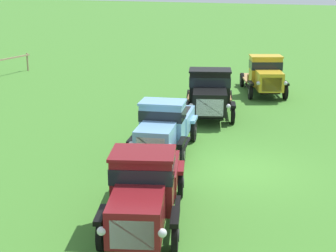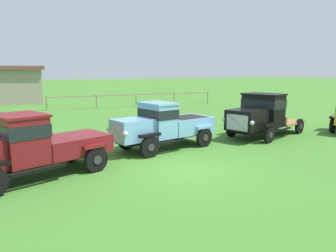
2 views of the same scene
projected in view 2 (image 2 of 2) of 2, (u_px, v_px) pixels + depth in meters
name	position (u px, v px, depth m)	size (l,w,h in m)	color
ground_plane	(185.00, 170.00, 11.34)	(240.00, 240.00, 0.00)	#3D7528
paddock_fence	(136.00, 97.00, 30.82)	(15.97, 0.56, 1.25)	#997F60
vintage_truck_second_in_line	(28.00, 146.00, 10.19)	(5.39, 3.43, 2.09)	black
vintage_truck_midrow_center	(163.00, 125.00, 14.22)	(5.04, 2.90, 2.05)	black
vintage_truck_far_side	(260.00, 115.00, 16.66)	(5.67, 3.78, 2.23)	black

